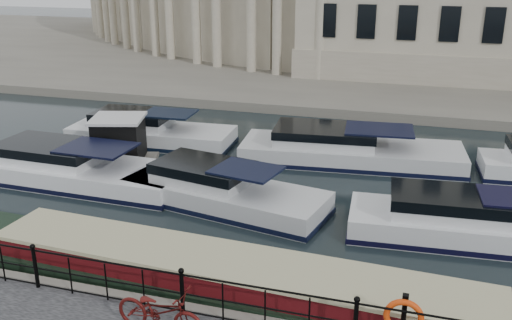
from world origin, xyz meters
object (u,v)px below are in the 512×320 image
at_px(bicycle, 160,311).
at_px(life_ring_post, 404,317).
at_px(narrowboat, 229,287).
at_px(harbour_hut, 120,143).

bearing_deg(bicycle, life_ring_post, -75.19).
bearing_deg(life_ring_post, bicycle, -170.32).
distance_m(bicycle, narrowboat, 2.68).
height_order(narrowboat, harbour_hut, harbour_hut).
relative_size(narrowboat, harbour_hut, 4.86).
bearing_deg(narrowboat, bicycle, -104.07).
xyz_separation_m(narrowboat, harbour_hut, (-7.98, 8.48, 0.59)).
xyz_separation_m(life_ring_post, harbour_hut, (-12.38, 10.07, -0.45)).
xyz_separation_m(bicycle, narrowboat, (0.74, 2.46, -0.75)).
height_order(bicycle, harbour_hut, harbour_hut).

